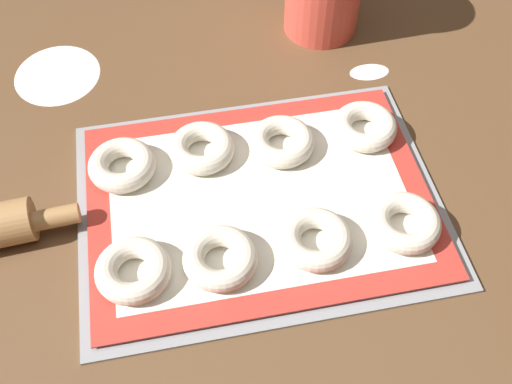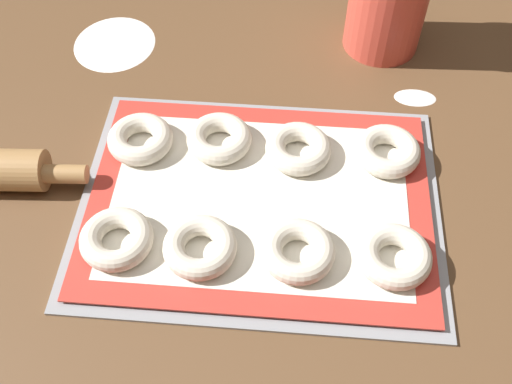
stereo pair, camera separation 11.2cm
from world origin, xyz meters
The scene contains 14 objects.
ground_plane centered at (0.00, 0.00, 0.00)m, with size 2.80×2.80×0.00m, color brown.
baking_tray centered at (0.00, -0.01, 0.00)m, with size 0.42×0.32×0.01m.
baking_mat centered at (0.00, -0.01, 0.01)m, with size 0.39×0.29×0.00m.
bagel_front_far_left centered at (-0.15, -0.08, 0.02)m, with size 0.08×0.08×0.02m.
bagel_front_mid_left centered at (-0.06, -0.08, 0.02)m, with size 0.08×0.08×0.02m.
bagel_front_mid_right centered at (0.05, -0.08, 0.02)m, with size 0.08×0.08×0.02m.
bagel_front_far_right centered at (0.15, -0.08, 0.02)m, with size 0.08×0.08×0.02m.
bagel_back_far_left centered at (-0.15, 0.06, 0.02)m, with size 0.08×0.08×0.02m.
bagel_back_mid_left centered at (-0.06, 0.07, 0.02)m, with size 0.08×0.08×0.02m.
bagel_back_mid_right centered at (0.04, 0.06, 0.02)m, with size 0.08×0.08×0.02m.
bagel_back_far_right centered at (0.15, 0.07, 0.02)m, with size 0.08×0.08×0.02m.
flour_patch_near centered at (-0.25, 0.28, 0.00)m, with size 0.07×0.04×0.00m.
flour_patch_far centered at (-0.23, 0.26, 0.00)m, with size 0.12×0.12×0.00m.
flour_patch_side centered at (0.20, 0.19, 0.00)m, with size 0.06×0.03×0.00m.
Camera 2 is at (0.03, -0.42, 0.57)m, focal length 42.00 mm.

